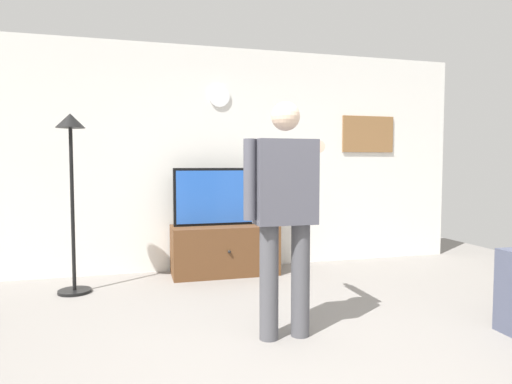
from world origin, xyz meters
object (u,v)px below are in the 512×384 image
Objects in this scene: tv_stand at (225,250)px; wall_clock at (219,96)px; person_standing_nearer_lamp at (285,204)px; television at (224,197)px; framed_picture at (368,134)px; floor_lamp at (71,165)px.

wall_clock reaches higher than tv_stand.
wall_clock is at bearing 91.39° from person_standing_nearer_lamp.
television is at bearing -90.00° from wall_clock.
floor_lamp is at bearing -169.70° from framed_picture.
television is at bearing -172.95° from framed_picture.
television is at bearing 14.27° from floor_lamp.
television is (-0.00, 0.05, 0.62)m from tv_stand.
framed_picture is (2.01, 0.25, 0.78)m from television.
framed_picture is (2.01, 0.00, -0.42)m from wall_clock.
framed_picture reaches higher than television.
tv_stand is 4.77× the size of wall_clock.
floor_lamp is (-1.61, -0.41, 0.37)m from television.
television is 1.70m from floor_lamp.
framed_picture is at bearing 0.14° from wall_clock.
wall_clock is at bearing 22.11° from floor_lamp.
television reaches higher than tv_stand.
television is 2.04m from person_standing_nearer_lamp.
person_standing_nearer_lamp is at bearing -88.61° from wall_clock.
floor_lamp is at bearing 135.53° from person_standing_nearer_lamp.
framed_picture reaches higher than floor_lamp.
person_standing_nearer_lamp is (0.06, -1.99, 0.71)m from tv_stand.
framed_picture is at bearing 7.05° from television.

